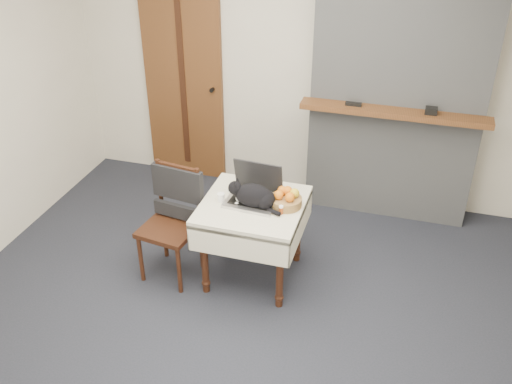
# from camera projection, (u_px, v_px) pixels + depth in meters

# --- Properties ---
(ground) EXTENTS (4.50, 4.50, 0.00)m
(ground) POSITION_uv_depth(u_px,v_px,m) (238.00, 314.00, 4.34)
(ground) COLOR black
(ground) RESTS_ON ground
(room_shell) EXTENTS (4.52, 4.01, 2.61)m
(room_shell) POSITION_uv_depth(u_px,v_px,m) (255.00, 71.00, 3.81)
(room_shell) COLOR beige
(room_shell) RESTS_ON ground
(door) EXTENTS (0.82, 0.10, 2.00)m
(door) POSITION_uv_depth(u_px,v_px,m) (184.00, 85.00, 5.74)
(door) COLOR brown
(door) RESTS_ON ground
(chimney) EXTENTS (1.62, 0.48, 2.60)m
(chimney) POSITION_uv_depth(u_px,v_px,m) (399.00, 82.00, 4.97)
(chimney) COLOR gray
(chimney) RESTS_ON ground
(side_table) EXTENTS (0.78, 0.78, 0.70)m
(side_table) POSITION_uv_depth(u_px,v_px,m) (253.00, 215.00, 4.44)
(side_table) COLOR #32170D
(side_table) RESTS_ON ground
(laptop) EXTENTS (0.41, 0.36, 0.29)m
(laptop) POSITION_uv_depth(u_px,v_px,m) (254.00, 191.00, 4.39)
(laptop) COLOR #B7B7BC
(laptop) RESTS_ON side_table
(cat) EXTENTS (0.44, 0.19, 0.21)m
(cat) POSITION_uv_depth(u_px,v_px,m) (255.00, 196.00, 4.29)
(cat) COLOR black
(cat) RESTS_ON side_table
(cream_jar) EXTENTS (0.06, 0.06, 0.07)m
(cream_jar) POSITION_uv_depth(u_px,v_px,m) (221.00, 197.00, 4.39)
(cream_jar) COLOR white
(cream_jar) RESTS_ON side_table
(pill_bottle) EXTENTS (0.03, 0.03, 0.07)m
(pill_bottle) POSITION_uv_depth(u_px,v_px,m) (281.00, 210.00, 4.23)
(pill_bottle) COLOR #AE4415
(pill_bottle) RESTS_ON side_table
(fruit_basket) EXTENTS (0.25, 0.25, 0.14)m
(fruit_basket) POSITION_uv_depth(u_px,v_px,m) (286.00, 199.00, 4.32)
(fruit_basket) COLOR olive
(fruit_basket) RESTS_ON side_table
(desk_clutter) EXTENTS (0.13, 0.09, 0.01)m
(desk_clutter) POSITION_uv_depth(u_px,v_px,m) (278.00, 201.00, 4.39)
(desk_clutter) COLOR black
(desk_clutter) RESTS_ON side_table
(chair) EXTENTS (0.48, 0.47, 0.94)m
(chair) POSITION_uv_depth(u_px,v_px,m) (174.00, 206.00, 4.52)
(chair) COLOR #32170D
(chair) RESTS_ON ground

